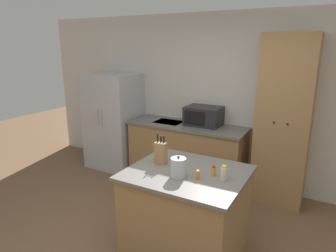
% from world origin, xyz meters
% --- Properties ---
extents(wall_back, '(7.20, 0.06, 2.60)m').
position_xyz_m(wall_back, '(0.00, 2.33, 1.30)').
color(wall_back, beige).
rests_on(wall_back, ground_plane).
extents(refrigerator, '(0.87, 0.74, 1.65)m').
position_xyz_m(refrigerator, '(-2.01, 1.94, 0.83)').
color(refrigerator, '#B7BABC').
rests_on(refrigerator, ground_plane).
extents(back_counter, '(1.85, 0.66, 0.94)m').
position_xyz_m(back_counter, '(-0.61, 1.99, 0.47)').
color(back_counter, '#9E7547').
rests_on(back_counter, ground_plane).
extents(pantry_cabinet, '(0.67, 0.54, 2.27)m').
position_xyz_m(pantry_cabinet, '(0.78, 2.04, 1.14)').
color(pantry_cabinet, '#9E7547').
rests_on(pantry_cabinet, ground_plane).
extents(kitchen_island, '(1.17, 1.00, 0.90)m').
position_xyz_m(kitchen_island, '(0.13, 0.47, 0.45)').
color(kitchen_island, '#9E7547').
rests_on(kitchen_island, ground_plane).
extents(microwave, '(0.53, 0.40, 0.29)m').
position_xyz_m(microwave, '(-0.38, 2.08, 1.08)').
color(microwave, '#232326').
rests_on(microwave, back_counter).
extents(knife_block, '(0.12, 0.08, 0.33)m').
position_xyz_m(knife_block, '(-0.21, 0.52, 1.02)').
color(knife_block, '#9E7547').
rests_on(knife_block, kitchen_island).
extents(spice_bottle_tall_dark, '(0.06, 0.06, 0.14)m').
position_xyz_m(spice_bottle_tall_dark, '(0.52, 0.47, 0.96)').
color(spice_bottle_tall_dark, beige).
rests_on(spice_bottle_tall_dark, kitchen_island).
extents(spice_bottle_short_red, '(0.05, 0.05, 0.10)m').
position_xyz_m(spice_bottle_short_red, '(0.40, 0.51, 0.94)').
color(spice_bottle_short_red, gold).
rests_on(spice_bottle_short_red, kitchen_island).
extents(spice_bottle_amber_oil, '(0.04, 0.04, 0.09)m').
position_xyz_m(spice_bottle_amber_oil, '(0.29, 0.37, 0.94)').
color(spice_bottle_amber_oil, orange).
rests_on(spice_bottle_amber_oil, kitchen_island).
extents(kettle, '(0.15, 0.15, 0.21)m').
position_xyz_m(kettle, '(0.11, 0.31, 0.99)').
color(kettle, '#B2B5B7').
rests_on(kettle, kitchen_island).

